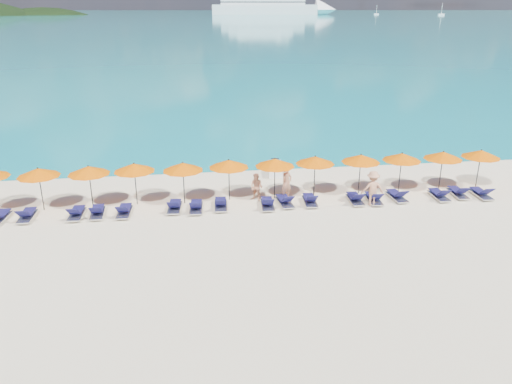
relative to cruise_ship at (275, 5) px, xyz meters
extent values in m
plane|color=beige|center=(-94.67, -544.75, -9.75)|extent=(1400.00, 1400.00, 0.00)
cube|color=#1FA9B2|center=(-94.67, 115.25, -9.75)|extent=(1600.00, 1300.00, 0.01)
ellipsoid|color=black|center=(-244.67, 15.25, -44.75)|extent=(162.00, 126.00, 85.50)
cube|color=white|center=(-11.94, 0.75, -4.65)|extent=(113.24, 27.37, 10.20)
cone|color=white|center=(55.23, -3.46, -4.65)|extent=(23.80, 23.80, 22.44)
cube|color=white|center=(-13.98, 0.88, 4.53)|extent=(90.65, 22.91, 8.16)
cube|color=black|center=(-13.98, 0.88, 3.00)|extent=(91.79, 23.19, 0.92)
cube|color=white|center=(106.47, -19.68, -9.06)|extent=(5.18, 1.73, 1.38)
cylinder|color=white|center=(106.47, -19.68, -4.57)|extent=(0.31, 0.31, 8.64)
cube|color=white|center=(159.08, -61.26, -8.90)|extent=(6.41, 2.14, 1.71)
cylinder|color=white|center=(159.08, -61.26, -3.34)|extent=(0.38, 0.38, 10.68)
cube|color=white|center=(-92.62, -535.48, -9.47)|extent=(1.10, 2.31, 0.51)
cube|color=black|center=(-92.64, -535.66, -9.10)|extent=(0.57, 0.98, 0.32)
cylinder|color=black|center=(-92.55, -534.92, -8.96)|extent=(0.51, 0.12, 0.06)
imported|color=tan|center=(-92.79, -539.93, -8.83)|extent=(0.81, 0.74, 1.85)
imported|color=tan|center=(-94.39, -539.87, -9.00)|extent=(0.83, 0.78, 1.50)
imported|color=tan|center=(-88.53, -541.27, -8.83)|extent=(1.20, 0.57, 1.84)
cylinder|color=black|center=(-105.29, -539.70, -8.65)|extent=(0.05, 0.05, 2.20)
cone|color=#DC5900|center=(-105.29, -539.70, -7.73)|extent=(2.10, 2.10, 0.42)
sphere|color=black|center=(-105.29, -539.70, -7.51)|extent=(0.08, 0.08, 0.08)
cylinder|color=black|center=(-102.88, -539.68, -8.65)|extent=(0.05, 0.05, 2.20)
cone|color=#DC5900|center=(-102.88, -539.68, -7.73)|extent=(2.10, 2.10, 0.42)
sphere|color=black|center=(-102.88, -539.68, -7.51)|extent=(0.08, 0.08, 0.08)
cylinder|color=black|center=(-100.65, -539.53, -8.65)|extent=(0.05, 0.05, 2.20)
cone|color=#DC5900|center=(-100.65, -539.53, -7.73)|extent=(2.10, 2.10, 0.42)
sphere|color=black|center=(-100.65, -539.53, -7.51)|extent=(0.08, 0.08, 0.08)
cylinder|color=black|center=(-98.19, -539.75, -8.65)|extent=(0.05, 0.05, 2.20)
cone|color=#DC5900|center=(-98.19, -539.75, -7.73)|extent=(2.10, 2.10, 0.42)
sphere|color=black|center=(-98.19, -539.75, -7.51)|extent=(0.08, 0.08, 0.08)
cylinder|color=black|center=(-95.81, -539.54, -8.65)|extent=(0.05, 0.05, 2.20)
cone|color=#DC5900|center=(-95.81, -539.54, -7.73)|extent=(2.10, 2.10, 0.42)
sphere|color=black|center=(-95.81, -539.54, -7.51)|extent=(0.08, 0.08, 0.08)
cylinder|color=black|center=(-93.39, -539.67, -8.65)|extent=(0.05, 0.05, 2.20)
cone|color=#DC5900|center=(-93.39, -539.67, -7.73)|extent=(2.10, 2.10, 0.42)
sphere|color=black|center=(-93.39, -539.67, -7.51)|extent=(0.08, 0.08, 0.08)
cylinder|color=black|center=(-91.17, -539.53, -8.65)|extent=(0.05, 0.05, 2.20)
cone|color=#DC5900|center=(-91.17, -539.53, -7.73)|extent=(2.10, 2.10, 0.42)
sphere|color=black|center=(-91.17, -539.53, -7.51)|extent=(0.08, 0.08, 0.08)
cylinder|color=black|center=(-88.65, -539.55, -8.65)|extent=(0.05, 0.05, 2.20)
cone|color=#DC5900|center=(-88.65, -539.55, -7.73)|extent=(2.10, 2.10, 0.42)
sphere|color=black|center=(-88.65, -539.55, -7.51)|extent=(0.08, 0.08, 0.08)
cylinder|color=black|center=(-86.33, -539.57, -8.65)|extent=(0.05, 0.05, 2.20)
cone|color=#DC5900|center=(-86.33, -539.57, -7.73)|extent=(2.10, 2.10, 0.42)
sphere|color=black|center=(-86.33, -539.57, -7.51)|extent=(0.08, 0.08, 0.08)
cylinder|color=black|center=(-83.96, -539.60, -8.65)|extent=(0.05, 0.05, 2.20)
cone|color=#DC5900|center=(-83.96, -539.60, -7.73)|extent=(2.10, 2.10, 0.42)
sphere|color=black|center=(-83.96, -539.60, -7.51)|extent=(0.08, 0.08, 0.08)
cylinder|color=black|center=(-81.71, -539.58, -8.65)|extent=(0.05, 0.05, 2.20)
cone|color=#DC5900|center=(-81.71, -539.58, -7.73)|extent=(2.10, 2.10, 0.42)
sphere|color=black|center=(-81.71, -539.58, -7.51)|extent=(0.08, 0.08, 0.08)
cube|color=silver|center=(-107.05, -540.86, -9.61)|extent=(0.73, 1.74, 0.06)
cube|color=#141348|center=(-107.03, -540.61, -9.45)|extent=(0.62, 1.13, 0.04)
cube|color=silver|center=(-105.79, -540.83, -9.61)|extent=(0.64, 1.71, 0.06)
cube|color=#141348|center=(-105.79, -540.58, -9.45)|extent=(0.56, 1.11, 0.04)
cube|color=#141348|center=(-105.79, -541.38, -9.20)|extent=(0.55, 0.54, 0.43)
cube|color=silver|center=(-103.45, -540.88, -9.61)|extent=(0.67, 1.72, 0.06)
cube|color=#141348|center=(-103.45, -540.63, -9.45)|extent=(0.58, 1.11, 0.04)
cube|color=#141348|center=(-103.47, -541.43, -9.20)|extent=(0.56, 0.55, 0.43)
cube|color=silver|center=(-102.46, -540.86, -9.61)|extent=(0.71, 1.73, 0.06)
cube|color=#141348|center=(-102.48, -540.61, -9.45)|extent=(0.61, 1.13, 0.04)
cube|color=#141348|center=(-102.43, -541.41, -9.20)|extent=(0.58, 0.57, 0.43)
cube|color=silver|center=(-101.16, -540.91, -9.61)|extent=(0.69, 1.72, 0.06)
cube|color=#141348|center=(-101.15, -540.66, -9.45)|extent=(0.60, 1.12, 0.04)
cube|color=#141348|center=(-101.19, -541.46, -9.20)|extent=(0.57, 0.56, 0.43)
cube|color=silver|center=(-98.70, -540.66, -9.61)|extent=(0.76, 1.74, 0.06)
cube|color=#141348|center=(-98.68, -540.41, -9.45)|extent=(0.64, 1.14, 0.04)
cube|color=#141348|center=(-98.74, -541.21, -9.20)|extent=(0.59, 0.58, 0.43)
cube|color=silver|center=(-97.62, -540.86, -9.61)|extent=(0.74, 1.74, 0.06)
cube|color=#141348|center=(-97.60, -540.61, -9.45)|extent=(0.63, 1.14, 0.04)
cube|color=#141348|center=(-97.66, -541.41, -9.20)|extent=(0.59, 0.58, 0.43)
cube|color=silver|center=(-96.35, -540.67, -9.61)|extent=(0.71, 1.73, 0.06)
cube|color=#141348|center=(-96.34, -540.42, -9.45)|extent=(0.61, 1.13, 0.04)
cube|color=#141348|center=(-96.38, -541.21, -9.20)|extent=(0.58, 0.57, 0.43)
cube|color=silver|center=(-93.96, -540.92, -9.61)|extent=(0.74, 1.74, 0.06)
cube|color=#141348|center=(-93.95, -540.67, -9.45)|extent=(0.63, 1.14, 0.04)
cube|color=#141348|center=(-94.00, -541.47, -9.20)|extent=(0.59, 0.58, 0.43)
cube|color=silver|center=(-93.01, -540.69, -9.61)|extent=(0.78, 1.75, 0.06)
cube|color=#141348|center=(-93.03, -540.44, -9.45)|extent=(0.65, 1.15, 0.04)
cube|color=#141348|center=(-92.96, -541.24, -9.20)|extent=(0.60, 0.59, 0.43)
cube|color=silver|center=(-91.68, -540.73, -9.61)|extent=(0.74, 1.74, 0.06)
cube|color=#141348|center=(-91.66, -540.48, -9.45)|extent=(0.63, 1.14, 0.04)
cube|color=#141348|center=(-91.72, -541.28, -9.20)|extent=(0.59, 0.58, 0.43)
cube|color=silver|center=(-89.27, -540.84, -9.61)|extent=(0.69, 1.72, 0.06)
cube|color=#141348|center=(-89.26, -540.59, -9.45)|extent=(0.60, 1.12, 0.04)
cube|color=#141348|center=(-89.29, -541.39, -9.20)|extent=(0.57, 0.56, 0.43)
cube|color=silver|center=(-88.28, -540.93, -9.61)|extent=(0.74, 1.74, 0.06)
cube|color=#141348|center=(-88.27, -540.68, -9.45)|extent=(0.63, 1.14, 0.04)
cube|color=#141348|center=(-88.32, -541.48, -9.20)|extent=(0.59, 0.58, 0.43)
cube|color=silver|center=(-86.91, -540.73, -9.61)|extent=(0.70, 1.73, 0.06)
cube|color=#141348|center=(-86.93, -540.48, -9.45)|extent=(0.60, 1.13, 0.04)
cube|color=#141348|center=(-86.89, -541.28, -9.20)|extent=(0.58, 0.56, 0.43)
cube|color=silver|center=(-84.60, -540.89, -9.61)|extent=(0.66, 1.72, 0.06)
cube|color=#141348|center=(-84.60, -540.64, -9.45)|extent=(0.58, 1.11, 0.04)
cube|color=#141348|center=(-84.62, -541.44, -9.20)|extent=(0.56, 0.55, 0.43)
cube|color=silver|center=(-83.41, -540.71, -9.61)|extent=(0.75, 1.74, 0.06)
cube|color=#141348|center=(-83.39, -540.46, -9.45)|extent=(0.63, 1.14, 0.04)
cube|color=#141348|center=(-83.45, -541.25, -9.20)|extent=(0.59, 0.58, 0.43)
cube|color=silver|center=(-82.23, -540.99, -9.61)|extent=(0.67, 1.72, 0.06)
cube|color=#141348|center=(-82.23, -540.74, -9.45)|extent=(0.58, 1.12, 0.04)
cube|color=#141348|center=(-82.25, -541.54, -9.20)|extent=(0.57, 0.55, 0.43)
camera|label=1|loc=(-97.74, -564.40, 0.03)|focal=35.00mm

